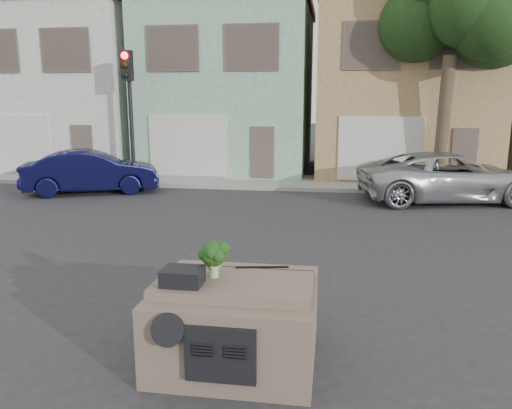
% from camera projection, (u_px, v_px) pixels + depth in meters
% --- Properties ---
extents(ground_plane, '(120.00, 120.00, 0.00)m').
position_uv_depth(ground_plane, '(267.00, 278.00, 9.37)').
color(ground_plane, '#303033').
rests_on(ground_plane, ground).
extents(sidewalk, '(40.00, 3.00, 0.15)m').
position_uv_depth(sidewalk, '(301.00, 183.00, 19.51)').
color(sidewalk, gray).
rests_on(sidewalk, ground).
extents(townhouse_white, '(7.20, 8.20, 7.55)m').
position_uv_depth(townhouse_white, '(81.00, 89.00, 24.22)').
color(townhouse_white, silver).
rests_on(townhouse_white, ground).
extents(townhouse_mint, '(7.20, 8.20, 7.55)m').
position_uv_depth(townhouse_mint, '(233.00, 88.00, 23.12)').
color(townhouse_mint, '#8DB798').
rests_on(townhouse_mint, ground).
extents(townhouse_tan, '(7.20, 8.20, 7.55)m').
position_uv_depth(townhouse_tan, '(399.00, 88.00, 22.01)').
color(townhouse_tan, '#A78655').
rests_on(townhouse_tan, ground).
extents(navy_sedan, '(4.89, 3.22, 1.52)m').
position_uv_depth(navy_sedan, '(93.00, 193.00, 17.83)').
color(navy_sedan, '#0C0D37').
rests_on(navy_sedan, ground).
extents(silver_pickup, '(6.17, 3.71, 1.60)m').
position_uv_depth(silver_pickup, '(447.00, 201.00, 16.40)').
color(silver_pickup, '#AFB2B6').
rests_on(silver_pickup, ground).
extents(traffic_signal, '(0.40, 0.40, 5.10)m').
position_uv_depth(traffic_signal, '(130.00, 119.00, 18.98)').
color(traffic_signal, black).
rests_on(traffic_signal, ground).
extents(tree_near, '(4.40, 4.00, 8.50)m').
position_uv_depth(tree_near, '(447.00, 71.00, 17.22)').
color(tree_near, '#1C3914').
rests_on(tree_near, ground).
extents(car_dashboard, '(2.00, 1.80, 1.12)m').
position_uv_depth(car_dashboard, '(236.00, 318.00, 6.35)').
color(car_dashboard, '#705D4D').
rests_on(car_dashboard, ground).
extents(instrument_hump, '(0.48, 0.38, 0.20)m').
position_uv_depth(instrument_hump, '(183.00, 276.00, 5.96)').
color(instrument_hump, black).
rests_on(instrument_hump, car_dashboard).
extents(wiper_arm, '(0.69, 0.15, 0.02)m').
position_uv_depth(wiper_arm, '(262.00, 267.00, 6.56)').
color(wiper_arm, black).
rests_on(wiper_arm, car_dashboard).
extents(broccoli, '(0.52, 0.52, 0.47)m').
position_uv_depth(broccoli, '(213.00, 259.00, 6.18)').
color(broccoli, '#183811').
rests_on(broccoli, car_dashboard).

